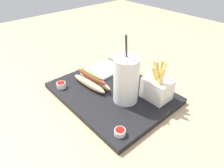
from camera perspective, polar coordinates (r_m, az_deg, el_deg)
ground_plane at (r=0.78m, az=-0.00°, el=-3.67°), size 2.40×2.40×0.02m
food_tray at (r=0.76m, az=-0.00°, el=-2.48°), size 0.43×0.33×0.02m
soda_cup at (r=0.67m, az=4.18°, el=1.19°), size 0.09×0.09×0.24m
fries_basket at (r=0.72m, az=12.59°, el=-1.09°), size 0.09×0.08×0.15m
hot_dog_1 at (r=0.78m, az=-5.79°, el=0.96°), size 0.17×0.07×0.06m
ketchup_cup_1 at (r=0.79m, az=-14.14°, el=-0.21°), size 0.03×0.03×0.02m
ketchup_cup_2 at (r=0.59m, az=2.25°, el=-13.33°), size 0.03×0.03×0.02m
napkin_stack at (r=0.88m, az=-2.01°, el=4.27°), size 0.12×0.14×0.01m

